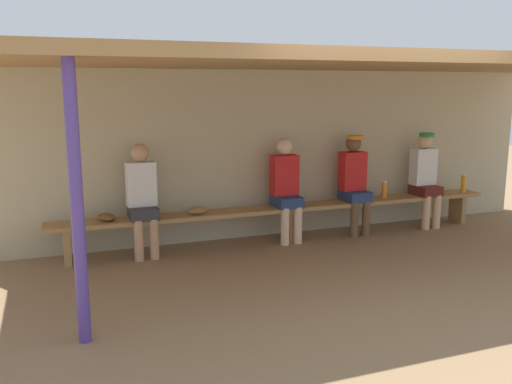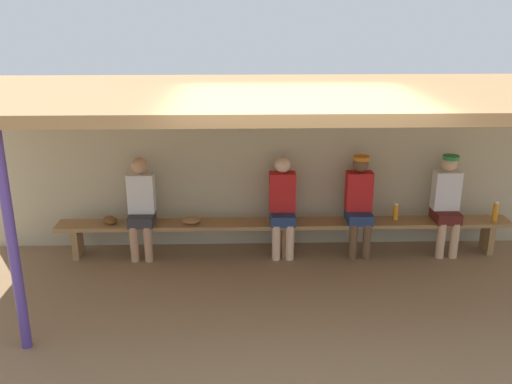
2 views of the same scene
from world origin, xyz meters
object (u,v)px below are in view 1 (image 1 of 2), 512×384
(water_bottle_green, at_px, (384,190))
(baseball_glove_dark_brown, at_px, (197,211))
(player_near_post, at_px, (425,175))
(water_bottle_orange, at_px, (463,183))
(support_post, at_px, (77,206))
(bench, at_px, (288,211))
(player_middle, at_px, (286,186))
(baseball_glove_worn, at_px, (106,217))
(player_shirtless_tan, at_px, (354,180))
(player_in_blue, at_px, (142,196))

(water_bottle_green, distance_m, baseball_glove_dark_brown, 2.72)
(player_near_post, relative_size, water_bottle_orange, 4.93)
(support_post, bearing_deg, player_near_post, 23.52)
(bench, xyz_separation_m, player_middle, (-0.03, 0.00, 0.34))
(player_middle, height_order, water_bottle_orange, player_middle)
(player_middle, distance_m, baseball_glove_worn, 2.28)
(baseball_glove_dark_brown, bearing_deg, player_shirtless_tan, 174.52)
(player_in_blue, height_order, water_bottle_orange, player_in_blue)
(player_middle, xyz_separation_m, baseball_glove_dark_brown, (-1.20, -0.03, -0.22))
(player_shirtless_tan, distance_m, baseball_glove_worn, 3.28)
(water_bottle_green, bearing_deg, player_middle, -178.83)
(water_bottle_orange, bearing_deg, player_in_blue, 179.38)
(baseball_glove_worn, bearing_deg, water_bottle_orange, 58.66)
(bench, distance_m, water_bottle_green, 1.49)
(water_bottle_green, height_order, baseball_glove_worn, water_bottle_green)
(player_middle, xyz_separation_m, baseball_glove_worn, (-2.26, 0.01, -0.22))
(support_post, height_order, player_near_post, support_post)
(water_bottle_orange, bearing_deg, support_post, -159.47)
(water_bottle_green, distance_m, baseball_glove_worn, 3.78)
(player_near_post, relative_size, player_in_blue, 1.01)
(player_near_post, bearing_deg, baseball_glove_dark_brown, -179.43)
(bench, height_order, player_shirtless_tan, player_shirtless_tan)
(water_bottle_green, xyz_separation_m, baseball_glove_worn, (-3.78, -0.02, -0.07))
(player_shirtless_tan, bearing_deg, water_bottle_green, 3.46)
(water_bottle_orange, height_order, baseball_glove_dark_brown, water_bottle_orange)
(player_near_post, distance_m, player_middle, 2.17)
(support_post, xyz_separation_m, bench, (2.69, 2.10, -0.71))
(player_middle, height_order, baseball_glove_worn, player_middle)
(player_middle, bearing_deg, player_near_post, 0.01)
(support_post, bearing_deg, water_bottle_green, 27.06)
(support_post, distance_m, water_bottle_orange, 5.88)
(player_middle, bearing_deg, water_bottle_orange, -1.03)
(bench, height_order, water_bottle_green, water_bottle_green)
(player_middle, distance_m, player_shirtless_tan, 1.01)
(player_near_post, bearing_deg, player_in_blue, -179.99)
(baseball_glove_worn, bearing_deg, player_near_post, 59.22)
(support_post, bearing_deg, bench, 37.93)
(player_near_post, xyz_separation_m, player_middle, (-2.17, -0.00, -0.02))
(water_bottle_orange, bearing_deg, bench, 179.03)
(player_in_blue, relative_size, water_bottle_green, 5.70)
(support_post, relative_size, bench, 0.37)
(support_post, relative_size, baseball_glove_worn, 9.17)
(player_shirtless_tan, bearing_deg, baseball_glove_worn, 179.87)
(player_near_post, relative_size, water_bottle_green, 5.74)
(water_bottle_green, bearing_deg, baseball_glove_dark_brown, -178.65)
(player_in_blue, height_order, water_bottle_green, player_in_blue)
(player_near_post, height_order, baseball_glove_dark_brown, player_near_post)
(water_bottle_orange, bearing_deg, baseball_glove_worn, 179.34)
(player_near_post, bearing_deg, baseball_glove_worn, 179.91)
(player_shirtless_tan, distance_m, baseball_glove_dark_brown, 2.22)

